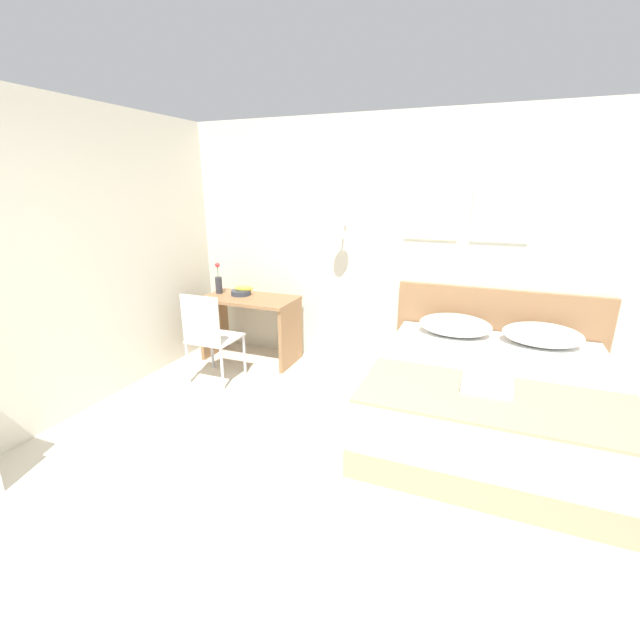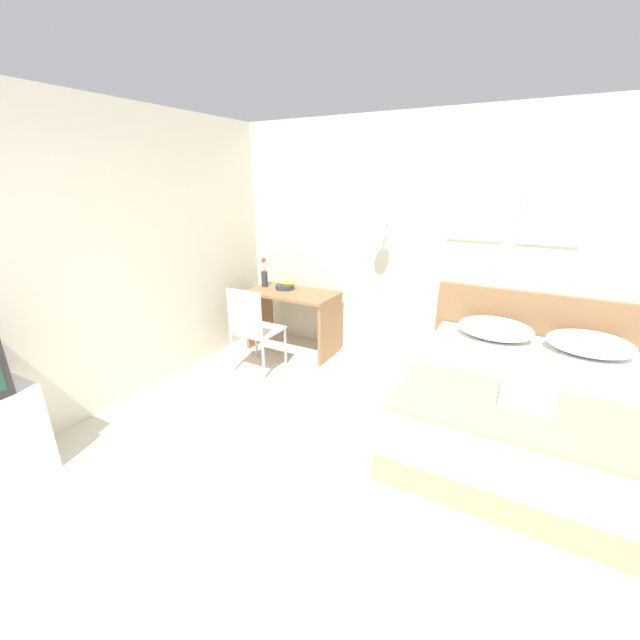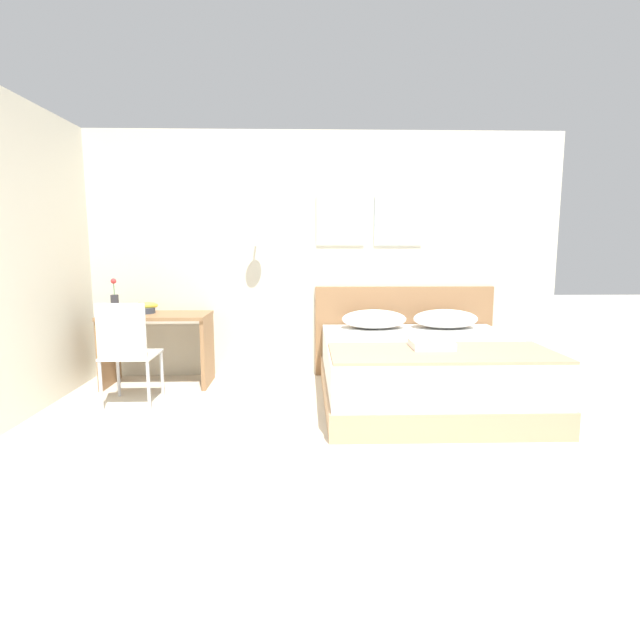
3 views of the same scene
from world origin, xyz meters
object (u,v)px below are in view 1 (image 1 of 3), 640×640
object	(u,v)px
headboard	(495,338)
flower_vase	(219,282)
pillow_right	(542,335)
bed	(491,401)
desk_chair	(208,332)
fruit_bowl	(241,291)
desk	(250,317)
throw_blanket	(495,399)
pillow_left	(455,325)
folded_towel_near_foot	(487,383)

from	to	relation	value
headboard	flower_vase	bearing A→B (deg)	-174.16
flower_vase	pillow_right	bearing A→B (deg)	0.07
headboard	bed	bearing A→B (deg)	-90.00
desk_chair	fruit_bowl	distance (m)	0.82
headboard	desk	xyz separation A→B (m)	(-2.62, -0.35, 0.01)
throw_blanket	flower_vase	bearing A→B (deg)	157.36
throw_blanket	desk_chair	distance (m)	2.73
bed	throw_blanket	distance (m)	0.65
pillow_left	pillow_right	distance (m)	0.75
folded_towel_near_foot	fruit_bowl	world-z (taller)	fruit_bowl
bed	desk	xyz separation A→B (m)	(-2.62, 0.67, 0.22)
pillow_left	flower_vase	xyz separation A→B (m)	(-2.67, -0.00, 0.20)
pillow_right	flower_vase	distance (m)	3.43
pillow_left	flower_vase	distance (m)	2.68
desk_chair	flower_vase	xyz separation A→B (m)	(-0.37, 0.75, 0.32)
headboard	desk	world-z (taller)	headboard
throw_blanket	flower_vase	distance (m)	3.32
headboard	throw_blanket	xyz separation A→B (m)	(0.00, -1.58, 0.09)
pillow_left	folded_towel_near_foot	size ratio (longest dim) A/B	2.02
fruit_bowl	flower_vase	distance (m)	0.30
throw_blanket	headboard	bearing A→B (deg)	90.00
bed	throw_blanket	xyz separation A→B (m)	(0.00, -0.57, 0.30)
desk	flower_vase	xyz separation A→B (m)	(-0.43, 0.04, 0.36)
pillow_right	folded_towel_near_foot	bearing A→B (deg)	-110.83
flower_vase	bed	bearing A→B (deg)	-12.96
headboard	throw_blanket	size ratio (longest dim) A/B	1.10
throw_blanket	desk	xyz separation A→B (m)	(-2.62, 1.24, -0.08)
bed	pillow_right	size ratio (longest dim) A/B	2.92
bed	desk	world-z (taller)	desk
pillow_right	desk_chair	xyz separation A→B (m)	(-3.06, -0.76, -0.13)
flower_vase	desk	bearing A→B (deg)	-4.84
throw_blanket	folded_towel_near_foot	world-z (taller)	folded_towel_near_foot
headboard	folded_towel_near_foot	size ratio (longest dim) A/B	5.90
pillow_right	desk	xyz separation A→B (m)	(-3.00, -0.04, -0.17)
headboard	desk_chair	world-z (taller)	headboard
pillow_left	pillow_right	size ratio (longest dim) A/B	1.00
throw_blanket	fruit_bowl	bearing A→B (deg)	154.86
desk	pillow_left	bearing A→B (deg)	1.03
pillow_right	bed	bearing A→B (deg)	-118.08
pillow_left	fruit_bowl	distance (m)	2.39
pillow_left	desk	distance (m)	2.25
bed	pillow_left	bearing A→B (deg)	118.08
throw_blanket	folded_towel_near_foot	xyz separation A→B (m)	(-0.06, 0.14, 0.04)
headboard	flower_vase	xyz separation A→B (m)	(-3.05, -0.31, 0.38)
pillow_left	throw_blanket	xyz separation A→B (m)	(0.38, -1.28, -0.09)
headboard	folded_towel_near_foot	distance (m)	1.45
pillow_left	fruit_bowl	world-z (taller)	fruit_bowl
throw_blanket	pillow_right	bearing A→B (deg)	73.56
pillow_left	throw_blanket	bearing A→B (deg)	-73.56
bed	throw_blanket	world-z (taller)	throw_blanket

